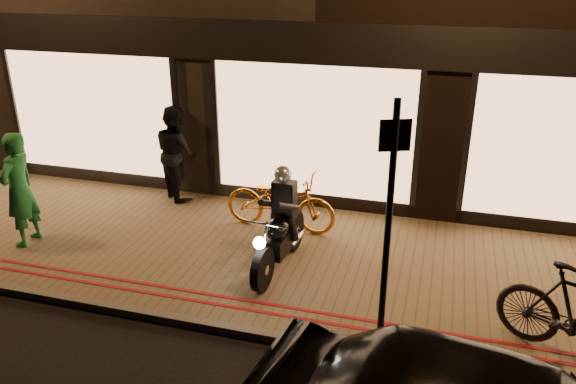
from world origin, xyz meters
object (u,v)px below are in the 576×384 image
(motorcycle, at_px, (280,230))
(person_green, at_px, (19,190))
(bicycle_gold, at_px, (280,201))
(sign_post, at_px, (389,214))

(motorcycle, distance_m, person_green, 4.26)
(bicycle_gold, bearing_deg, person_green, 116.68)
(person_green, bearing_deg, sign_post, 78.55)
(motorcycle, relative_size, sign_post, 0.65)
(motorcycle, relative_size, bicycle_gold, 0.99)
(bicycle_gold, distance_m, person_green, 4.22)
(sign_post, distance_m, person_green, 6.04)
(motorcycle, height_order, sign_post, sign_post)
(sign_post, height_order, person_green, sign_post)
(motorcycle, height_order, person_green, person_green)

